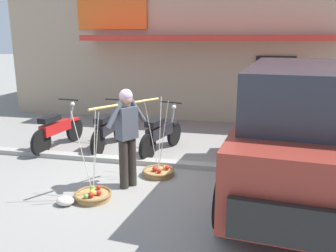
{
  "coord_description": "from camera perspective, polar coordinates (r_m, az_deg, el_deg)",
  "views": [
    {
      "loc": [
        1.78,
        -5.87,
        2.5
      ],
      "look_at": [
        0.33,
        0.6,
        0.85
      ],
      "focal_mm": 37.99,
      "sensor_mm": 36.0,
      "label": 1
    }
  ],
  "objects": [
    {
      "name": "plastic_litter_bag",
      "position": [
        5.78,
        -16.16,
        -11.45
      ],
      "size": [
        0.28,
        0.22,
        0.14
      ],
      "primitive_type": "ellipsoid",
      "color": "silver",
      "rests_on": "ground"
    },
    {
      "name": "motorcycle_nearest_shop",
      "position": [
        8.56,
        -17.31,
        -0.51
      ],
      "size": [
        0.54,
        1.81,
        1.09
      ],
      "color": "black",
      "rests_on": "ground"
    },
    {
      "name": "storefront_building",
      "position": [
        13.21,
        7.6,
        12.11
      ],
      "size": [
        13.0,
        6.0,
        4.2
      ],
      "color": "tan",
      "rests_on": "ground"
    },
    {
      "name": "motorcycle_second_in_row",
      "position": [
        8.28,
        -9.51,
        -0.54
      ],
      "size": [
        0.54,
        1.82,
        1.09
      ],
      "color": "black",
      "rests_on": "ground"
    },
    {
      "name": "fruit_basket_left_side",
      "position": [
        6.68,
        -1.53,
        -7.3
      ],
      "size": [
        0.6,
        0.6,
        1.45
      ],
      "color": "#9E7542",
      "rests_on": "ground"
    },
    {
      "name": "fruit_basket_right_side",
      "position": [
        5.86,
        -11.93,
        -10.74
      ],
      "size": [
        0.6,
        0.6,
        1.45
      ],
      "color": "#9E7542",
      "rests_on": "ground"
    },
    {
      "name": "fruit_vendor",
      "position": [
        5.96,
        -6.61,
        -0.95
      ],
      "size": [
        0.8,
        1.23,
        1.7
      ],
      "color": "#2D2823",
      "rests_on": "ground"
    },
    {
      "name": "ground_plane",
      "position": [
        6.63,
        -3.98,
        -8.23
      ],
      "size": [
        90.0,
        90.0,
        0.0
      ],
      "primitive_type": "plane",
      "color": "gray"
    },
    {
      "name": "parked_truck",
      "position": [
        6.03,
        21.0,
        -0.1
      ],
      "size": [
        2.52,
        4.96,
        2.1
      ],
      "color": "maroon",
      "rests_on": "ground"
    },
    {
      "name": "sidewalk_curb",
      "position": [
        7.24,
        -2.4,
        -5.83
      ],
      "size": [
        20.0,
        0.24,
        0.1
      ],
      "primitive_type": "cube",
      "color": "gray",
      "rests_on": "ground"
    },
    {
      "name": "motorcycle_third_in_row",
      "position": [
        7.84,
        -1.14,
        -1.17
      ],
      "size": [
        0.65,
        1.78,
        1.09
      ],
      "color": "black",
      "rests_on": "ground"
    }
  ]
}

